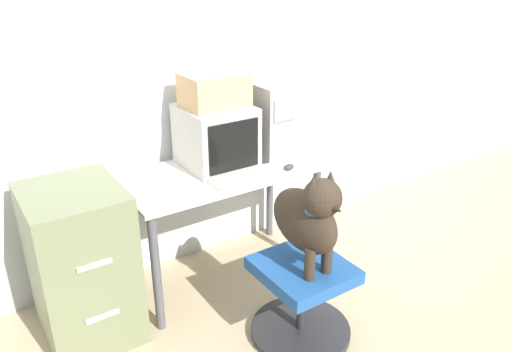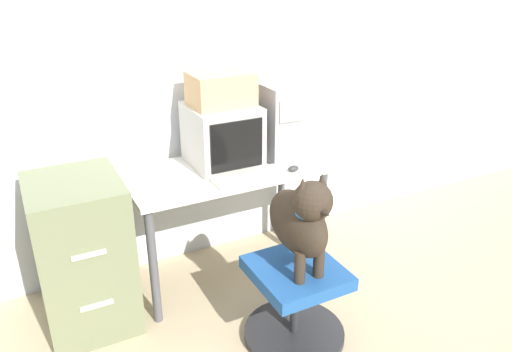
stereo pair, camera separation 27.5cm
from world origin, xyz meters
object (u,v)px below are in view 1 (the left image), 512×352
object	(u,v)px
pc_tower	(265,119)
filing_cabinet	(82,264)
office_chair	(302,298)
cardboard_box	(214,90)
keyboard	(246,177)
dog	(309,217)
crt_monitor	(216,136)

from	to	relation	value
pc_tower	filing_cabinet	size ratio (longest dim) A/B	0.54
office_chair	cardboard_box	xyz separation A→B (m)	(-0.05, 0.81, 0.99)
keyboard	office_chair	size ratio (longest dim) A/B	0.77
pc_tower	filing_cabinet	world-z (taller)	pc_tower
office_chair	dog	distance (m)	0.51
office_chair	keyboard	bearing A→B (deg)	91.61
keyboard	pc_tower	bearing A→B (deg)	40.81
crt_monitor	filing_cabinet	distance (m)	1.05
office_chair	filing_cabinet	xyz separation A→B (m)	(-0.96, 0.67, 0.20)
pc_tower	dog	xyz separation A→B (m)	(-0.30, -0.82, -0.24)
dog	filing_cabinet	size ratio (longest dim) A/B	0.64
office_chair	cardboard_box	world-z (taller)	cardboard_box
keyboard	filing_cabinet	xyz separation A→B (m)	(-0.94, 0.14, -0.33)
crt_monitor	dog	world-z (taller)	crt_monitor
cardboard_box	keyboard	bearing A→B (deg)	-82.54
dog	filing_cabinet	world-z (taller)	dog
crt_monitor	cardboard_box	world-z (taller)	cardboard_box
dog	filing_cabinet	xyz separation A→B (m)	(-0.96, 0.69, -0.31)
dog	filing_cabinet	bearing A→B (deg)	144.09
keyboard	cardboard_box	world-z (taller)	cardboard_box
pc_tower	keyboard	size ratio (longest dim) A/B	1.10
pc_tower	dog	distance (m)	0.91
crt_monitor	filing_cabinet	size ratio (longest dim) A/B	0.49
crt_monitor	cardboard_box	xyz separation A→B (m)	(0.00, 0.00, 0.28)
crt_monitor	keyboard	distance (m)	0.33
keyboard	office_chair	world-z (taller)	keyboard
office_chair	cardboard_box	distance (m)	1.28
pc_tower	filing_cabinet	bearing A→B (deg)	-174.08
crt_monitor	office_chair	distance (m)	1.07
filing_cabinet	keyboard	bearing A→B (deg)	-8.68
crt_monitor	filing_cabinet	bearing A→B (deg)	-171.55
office_chair	dog	size ratio (longest dim) A/B	0.99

